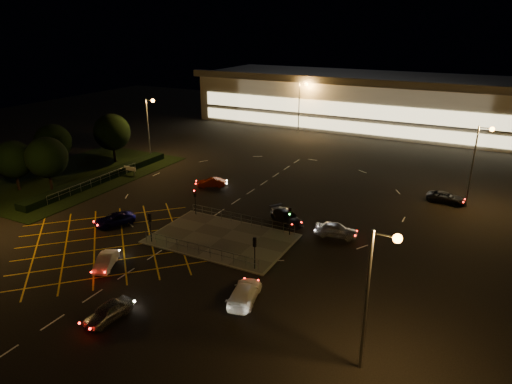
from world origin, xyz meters
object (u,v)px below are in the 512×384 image
at_px(car_east_grey, 446,198).
at_px(car_near_silver, 108,312).
at_px(signal_se, 255,247).
at_px(car_queue_white, 106,261).
at_px(car_left_blue, 114,219).
at_px(car_circ_red, 211,182).
at_px(signal_sw, 150,221).
at_px(signal_nw, 195,196).
at_px(car_right_silver, 336,230).
at_px(car_far_dkgrey, 286,217).
at_px(signal_ne, 290,215).
at_px(car_approach_white, 245,293).

bearing_deg(car_east_grey, car_near_silver, 156.23).
height_order(car_near_silver, car_east_grey, car_near_silver).
relative_size(signal_se, car_queue_white, 0.83).
distance_m(car_left_blue, car_circ_red, 15.84).
distance_m(signal_sw, car_near_silver, 13.10).
relative_size(signal_se, car_east_grey, 0.67).
bearing_deg(car_east_grey, signal_sw, 139.58).
distance_m(signal_se, car_left_blue, 18.76).
distance_m(signal_se, car_near_silver, 13.53).
bearing_deg(signal_se, car_east_grey, -117.94).
xyz_separation_m(signal_nw, car_circ_red, (-3.73, 9.22, -1.75)).
bearing_deg(car_right_silver, car_queue_white, 125.95).
bearing_deg(signal_se, car_left_blue, -5.00).
xyz_separation_m(signal_sw, car_left_blue, (-6.60, 1.63, -1.74)).
height_order(car_left_blue, car_far_dkgrey, car_far_dkgrey).
height_order(signal_sw, signal_nw, same).
bearing_deg(signal_se, car_near_silver, 61.15).
bearing_deg(car_queue_white, car_near_silver, -70.71).
distance_m(signal_nw, car_queue_white, 14.04).
height_order(signal_ne, car_near_silver, signal_ne).
distance_m(signal_sw, signal_se, 12.00).
bearing_deg(car_circ_red, signal_se, 11.50).
xyz_separation_m(signal_nw, car_approach_white, (13.54, -12.72, -1.65)).
distance_m(car_circ_red, car_east_grey, 30.65).
bearing_deg(car_near_silver, car_far_dkgrey, 84.15).
height_order(signal_sw, car_approach_white, signal_sw).
bearing_deg(car_queue_white, signal_nw, 61.77).
distance_m(signal_nw, car_far_dkgrey, 10.86).
bearing_deg(car_circ_red, car_queue_white, -22.86).
bearing_deg(car_east_grey, car_far_dkgrey, 138.37).
bearing_deg(car_approach_white, car_far_dkgrey, -91.15).
bearing_deg(car_left_blue, car_near_silver, -21.47).
relative_size(signal_ne, car_far_dkgrey, 0.64).
xyz_separation_m(car_left_blue, car_circ_red, (2.87, 15.58, -0.01)).
distance_m(car_right_silver, car_circ_red, 21.35).
distance_m(signal_sw, car_approach_white, 14.43).
bearing_deg(signal_se, signal_ne, -90.00).
bearing_deg(car_queue_white, car_circ_red, 71.67).
bearing_deg(car_near_silver, signal_ne, 77.87).
height_order(car_right_silver, car_approach_white, car_right_silver).
bearing_deg(car_near_silver, car_approach_white, 47.28).
height_order(car_near_silver, car_queue_white, car_near_silver).
relative_size(signal_ne, car_circ_red, 0.84).
bearing_deg(signal_se, signal_sw, 0.00).
distance_m(signal_se, car_far_dkgrey, 11.24).
relative_size(car_near_silver, car_circ_red, 1.07).
relative_size(signal_se, car_approach_white, 0.64).
height_order(car_left_blue, car_approach_white, car_approach_white).
bearing_deg(car_approach_white, car_circ_red, -64.54).
distance_m(signal_nw, car_circ_red, 10.10).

